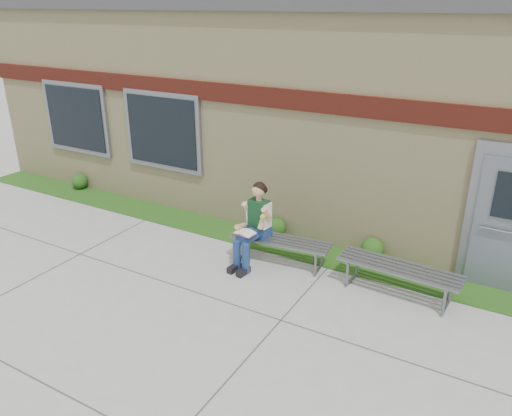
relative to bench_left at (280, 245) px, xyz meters
The scene contains 9 objects.
ground 2.03m from the bench_left, 96.31° to the right, with size 80.00×80.00×0.00m, color #9E9E99.
grass_strip 0.73m from the bench_left, 109.96° to the left, with size 16.00×0.80×0.02m, color #1B4B14.
school_building 4.37m from the bench_left, 93.17° to the left, with size 16.20×6.22×4.20m.
bench_left is the anchor object (origin of this frame).
bench_right 2.00m from the bench_left, ahead, with size 1.86×0.61×0.48m.
girl 0.59m from the bench_left, 151.39° to the right, with size 0.52×0.91×1.42m.
shrub_west 5.86m from the bench_left, behind, with size 0.36×0.36×0.36m, color #1B4B14.
shrub_mid 1.02m from the bench_left, 121.63° to the left, with size 0.37×0.37×0.37m, color #1B4B14.
shrub_east 1.59m from the bench_left, 32.75° to the left, with size 0.40×0.40×0.40m, color #1B4B14.
Camera 1 is at (3.61, -4.76, 4.14)m, focal length 35.00 mm.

